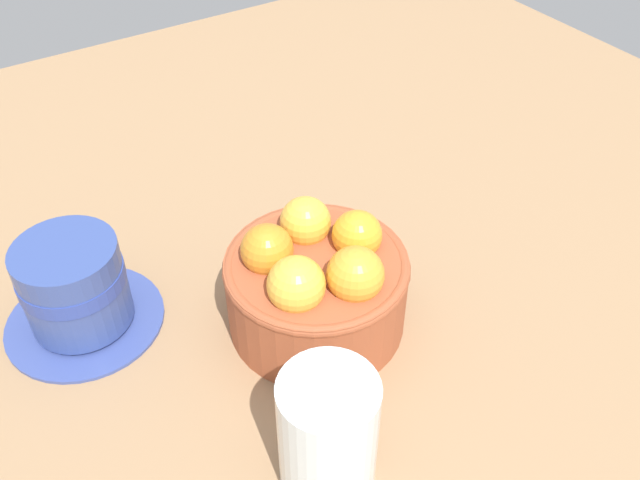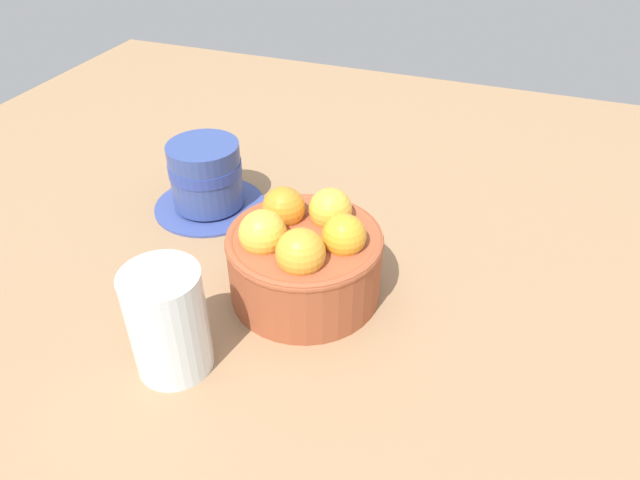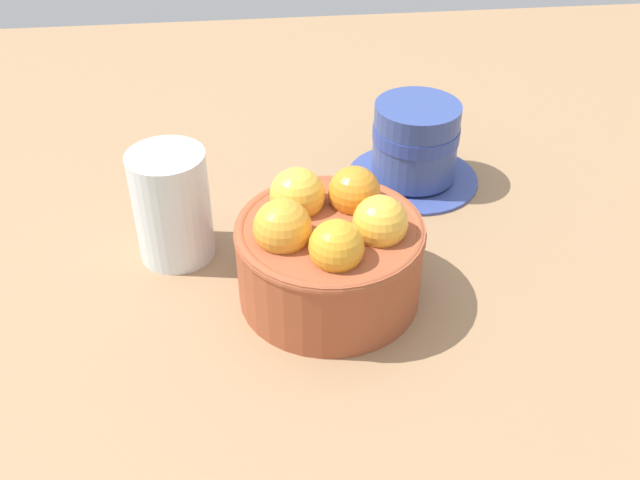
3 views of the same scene
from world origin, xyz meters
TOP-DOWN VIEW (x-y plane):
  - ground_plane at (0.00, 0.00)cm, footprint 123.65×119.44cm
  - terracotta_bowl at (-0.02, -0.03)cm, footprint 14.47×14.47cm
  - coffee_cup at (-16.11, 10.20)cm, footprint 12.82×12.82cm
  - water_glass at (-6.89, -12.21)cm, footprint 6.35×6.35cm

SIDE VIEW (x-z plane):
  - ground_plane at x=0.00cm, z-range -3.26..0.00cm
  - coffee_cup at x=-16.11cm, z-range -0.17..7.90cm
  - terracotta_bowl at x=-0.02cm, z-range -0.43..9.37cm
  - water_glass at x=-6.89cm, z-range 0.00..9.64cm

